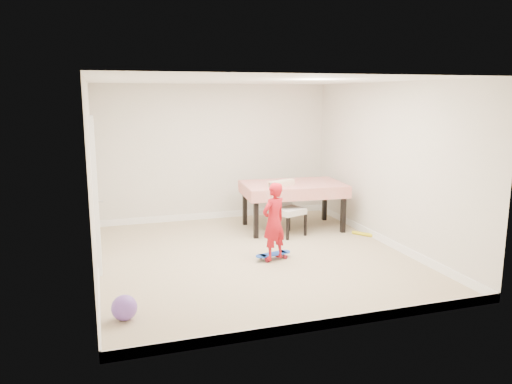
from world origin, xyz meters
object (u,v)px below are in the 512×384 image
object	(u,v)px
dining_table	(293,206)
dining_chair	(288,209)
skateboard	(273,256)
child	(274,224)
balloon	(124,308)

from	to	relation	value
dining_table	dining_chair	xyz separation A→B (m)	(-0.24, -0.40, 0.05)
dining_chair	skateboard	world-z (taller)	dining_chair
dining_chair	child	xyz separation A→B (m)	(-0.70, -1.21, 0.10)
dining_chair	child	distance (m)	1.40
dining_table	skateboard	bearing A→B (deg)	-116.45
child	balloon	world-z (taller)	child
child	dining_chair	bearing A→B (deg)	-145.32
dining_chair	balloon	bearing A→B (deg)	-160.27
dining_chair	skateboard	xyz separation A→B (m)	(-0.68, -1.12, -0.43)
dining_table	balloon	bearing A→B (deg)	-132.21
skateboard	dining_table	bearing A→B (deg)	47.11
balloon	dining_table	bearing A→B (deg)	43.28
balloon	child	bearing A→B (deg)	31.47
dining_chair	skateboard	size ratio (longest dim) A/B	1.65
child	dining_table	bearing A→B (deg)	-145.46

